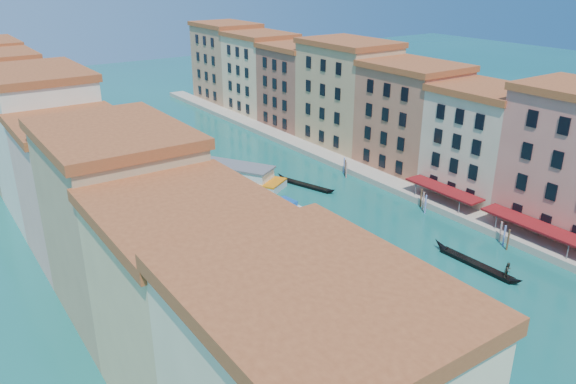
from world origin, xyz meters
The scene contains 11 objects.
left_bank_palazzos centered at (-26.00, 64.68, 9.71)m, with size 12.80×128.40×21.00m.
right_bank_palazzos centered at (30.00, 65.00, 9.75)m, with size 12.80×128.40×21.00m.
quay centered at (22.00, 65.00, 0.50)m, with size 4.00×140.00×1.00m, color #AFA48D.
restaurant_awnings centered at (22.19, 23.00, 2.99)m, with size 3.20×44.55×3.12m.
mooring_poles_right centered at (19.10, 28.80, 1.30)m, with size 1.44×54.24×3.20m.
vaporetto_far centered at (0.21, 67.92, 1.48)m, with size 15.62×21.56×3.29m.
gondola_fore centered at (3.81, 33.70, 0.42)m, with size 3.34×12.35×2.48m.
gondola_right centered at (11.76, 24.26, 0.50)m, with size 1.61×13.10×2.61m.
gondola_far centered at (10.29, 57.87, 0.35)m, with size 4.63×11.88×1.73m.
motorboat_mid centered at (2.59, 51.54, 0.58)m, with size 3.00×7.36×1.48m.
motorboat_far centered at (0.71, 93.75, 0.52)m, with size 2.73×6.62×1.33m.
Camera 1 is at (-41.21, -11.77, 34.14)m, focal length 35.00 mm.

